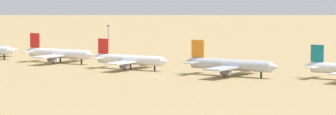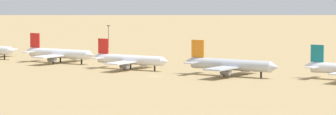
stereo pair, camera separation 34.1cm
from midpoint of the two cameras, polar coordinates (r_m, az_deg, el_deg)
ground at (r=361.07m, az=-0.76°, el=-1.18°), size 4000.00×4000.00×0.00m
parked_jet_red_2 at (r=421.75m, az=-6.88°, el=0.25°), size 40.29×33.73×13.34m
parked_jet_red_3 at (r=388.30m, az=-2.44°, el=-0.14°), size 38.66×32.45×12.78m
parked_jet_orange_4 at (r=361.72m, az=3.88°, el=-0.45°), size 42.04×35.19×13.92m
light_pole_mid at (r=514.91m, az=-3.78°, el=1.45°), size 1.80×0.50×12.67m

